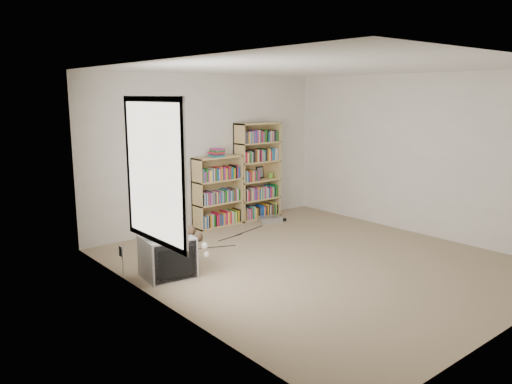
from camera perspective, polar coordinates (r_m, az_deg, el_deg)
floor at (r=6.73m, az=6.96°, el=-7.85°), size 4.50×5.00×0.01m
wall_back at (r=8.33m, az=-5.45°, el=4.66°), size 4.50×0.02×2.50m
wall_left at (r=5.05m, az=-10.54°, el=0.36°), size 0.02×5.00×2.50m
wall_right at (r=8.21m, az=18.06°, el=4.07°), size 0.02×5.00×2.50m
ceiling at (r=6.38m, az=7.50°, el=13.92°), size 4.50×5.00×0.02m
window at (r=5.21m, az=-11.56°, el=2.31°), size 0.02×1.22×1.52m
crt_tv at (r=6.17m, az=-10.09°, el=-7.27°), size 0.64×0.59×0.50m
cat at (r=6.06m, az=-9.94°, el=-4.10°), size 0.82×0.56×0.62m
bookcase_tall at (r=8.83m, az=0.12°, el=2.19°), size 0.85×0.30×1.69m
bookcase_short at (r=8.36m, az=-4.45°, el=-0.26°), size 0.85×0.30×1.17m
book_stack at (r=8.22m, az=-4.53°, el=4.50°), size 0.19×0.25×0.13m
green_mug at (r=9.02m, az=1.63°, el=1.92°), size 0.09×0.09×0.09m
framed_print at (r=8.98m, az=0.44°, el=2.27°), size 0.16×0.05×0.21m
dvd_player at (r=8.68m, az=1.65°, el=-3.13°), size 0.45×0.40×0.09m
wall_outlet at (r=6.26m, az=-15.20°, el=-6.55°), size 0.01×0.08×0.13m
floor_cables at (r=7.77m, az=-3.26°, el=-5.15°), size 1.20×0.70×0.01m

